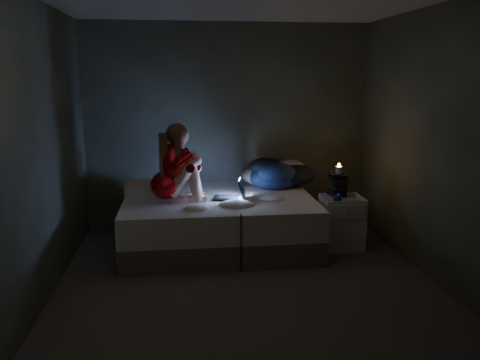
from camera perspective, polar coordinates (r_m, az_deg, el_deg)
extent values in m
cube|color=#403936|center=(4.69, 0.88, -12.37)|extent=(3.60, 3.80, 0.02)
cube|color=#32342C|center=(6.19, -1.48, 6.31)|extent=(3.60, 0.02, 2.60)
cube|color=#32342C|center=(2.47, 7.00, -3.00)|extent=(3.60, 0.02, 2.60)
cube|color=#32342C|center=(4.44, -22.90, 2.96)|extent=(0.02, 3.80, 2.60)
cube|color=#32342C|center=(4.89, 22.49, 3.77)|extent=(0.02, 3.80, 2.60)
cube|color=white|center=(5.70, -10.93, -0.98)|extent=(0.50, 0.35, 0.14)
cube|color=silver|center=(5.63, 11.95, -4.96)|extent=(0.46, 0.41, 0.60)
cylinder|color=beige|center=(5.53, 11.67, 1.28)|extent=(0.07, 0.07, 0.08)
cube|color=black|center=(5.42, 11.46, -2.22)|extent=(0.09, 0.15, 0.01)
sphere|color=navy|center=(5.36, 11.63, -2.00)|extent=(0.08, 0.08, 0.08)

